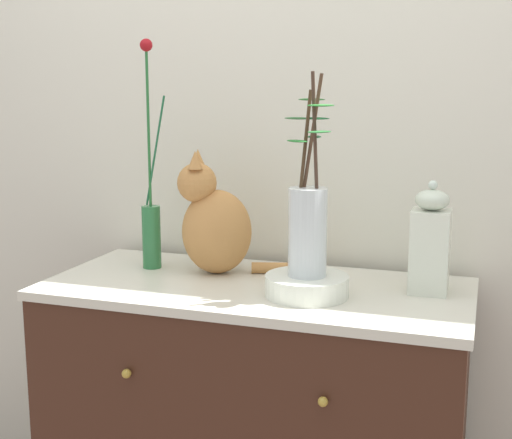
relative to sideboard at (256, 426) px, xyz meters
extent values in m
cube|color=silver|center=(0.00, 0.34, 0.88)|extent=(4.40, 0.08, 2.60)
cube|color=#3D2115|center=(0.00, 0.00, -0.01)|extent=(1.13, 0.52, 0.81)
cube|color=beige|center=(0.00, 0.00, 0.40)|extent=(1.15, 0.53, 0.02)
sphere|color=#B79338|center=(-0.25, -0.27, 0.23)|extent=(0.02, 0.02, 0.02)
sphere|color=#B79338|center=(0.25, -0.27, 0.23)|extent=(0.02, 0.02, 0.02)
ellipsoid|color=#BB8046|center=(-0.15, 0.08, 0.54)|extent=(0.24, 0.21, 0.24)
sphere|color=#BB8046|center=(-0.20, 0.07, 0.68)|extent=(0.11, 0.11, 0.11)
cone|color=#BB8046|center=(-0.19, 0.04, 0.75)|extent=(0.04, 0.04, 0.05)
cone|color=#BB8046|center=(-0.21, 0.10, 0.75)|extent=(0.04, 0.04, 0.05)
cylinder|color=#BB8046|center=(0.05, 0.14, 0.43)|extent=(0.21, 0.09, 0.03)
cylinder|color=#2C713F|center=(-0.35, 0.08, 0.51)|extent=(0.06, 0.06, 0.19)
cylinder|color=#276833|center=(-0.35, 0.08, 0.82)|extent=(0.01, 0.01, 0.44)
sphere|color=#A4131A|center=(-0.35, 0.08, 1.06)|extent=(0.04, 0.04, 0.04)
cylinder|color=#1E5F3A|center=(-0.33, 0.08, 0.76)|extent=(0.07, 0.01, 0.32)
cylinder|color=white|center=(0.16, -0.06, 0.44)|extent=(0.22, 0.22, 0.05)
cylinder|color=silver|center=(0.16, -0.06, 0.58)|extent=(0.10, 0.10, 0.23)
cylinder|color=#422E23|center=(0.18, -0.07, 0.79)|extent=(0.02, 0.04, 0.38)
ellipsoid|color=#21622A|center=(0.19, -0.09, 0.84)|extent=(0.07, 0.08, 0.01)
ellipsoid|color=#26712A|center=(0.19, -0.07, 0.90)|extent=(0.08, 0.07, 0.01)
cylinder|color=#44311E|center=(0.14, -0.05, 0.77)|extent=(0.03, 0.04, 0.33)
ellipsoid|color=#226D29|center=(0.12, -0.04, 0.81)|extent=(0.08, 0.07, 0.01)
ellipsoid|color=#2E6132|center=(0.12, -0.01, 0.87)|extent=(0.07, 0.04, 0.01)
cylinder|color=#4F3727|center=(0.16, -0.04, 0.79)|extent=(0.06, 0.01, 0.37)
ellipsoid|color=#226136|center=(0.16, -0.01, 0.82)|extent=(0.05, 0.08, 0.01)
ellipsoid|color=#206033|center=(0.17, -0.02, 0.87)|extent=(0.07, 0.05, 0.01)
ellipsoid|color=#306F31|center=(0.15, -0.01, 0.92)|extent=(0.07, 0.04, 0.01)
cube|color=silver|center=(0.45, 0.07, 0.53)|extent=(0.10, 0.10, 0.22)
ellipsoid|color=silver|center=(0.45, 0.07, 0.66)|extent=(0.09, 0.09, 0.05)
sphere|color=silver|center=(0.45, 0.07, 0.70)|extent=(0.02, 0.02, 0.02)
camera|label=1|loc=(0.58, -1.74, 0.93)|focal=48.88mm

